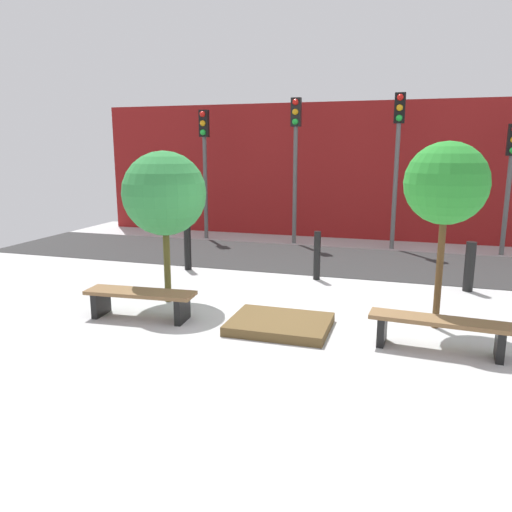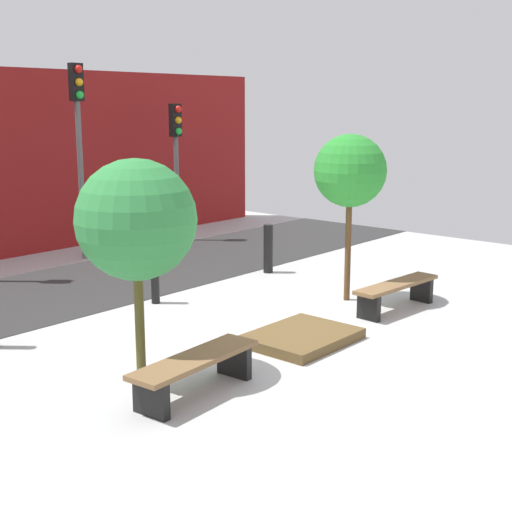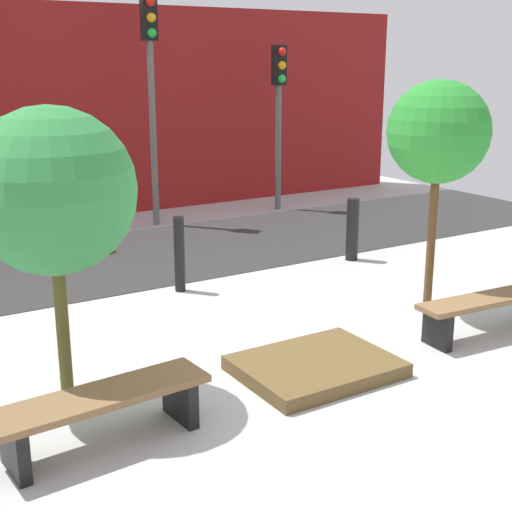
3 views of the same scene
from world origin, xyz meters
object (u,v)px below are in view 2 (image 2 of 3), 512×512
object	(u,v)px
bench_right	(397,290)
tree_behind_right_bench	(350,172)
bollard_left	(155,273)
planter_bed	(302,337)
bench_left	(195,367)
tree_behind_left_bench	(136,220)
bollard_center	(268,249)
traffic_light_east	(176,146)
traffic_light_mid_east	(79,127)

from	to	relation	value
bench_right	tree_behind_right_bench	xyz separation A→B (m)	(0.00, 0.97, 1.88)
bollard_left	tree_behind_right_bench	bearing A→B (deg)	-45.58
planter_bed	bench_left	bearing A→B (deg)	-175.02
tree_behind_left_bench	bollard_center	distance (m)	5.96
bench_left	planter_bed	bearing A→B (deg)	0.90
bench_right	planter_bed	bearing A→B (deg)	179.10
tree_behind_left_bench	bollard_center	bearing A→B (deg)	23.93
bollard_center	traffic_light_east	bearing A→B (deg)	73.05
traffic_light_mid_east	bench_left	bearing A→B (deg)	-117.08
bench_right	traffic_light_mid_east	size ratio (longest dim) A/B	0.46
bench_left	bench_right	bearing A→B (deg)	-4.08
traffic_light_mid_east	planter_bed	bearing A→B (deg)	-101.22
tree_behind_right_bench	tree_behind_left_bench	bearing A→B (deg)	180.00
planter_bed	bollard_center	world-z (taller)	bollard_center
bench_left	tree_behind_left_bench	xyz separation A→B (m)	(-0.00, 0.97, 1.62)
bollard_center	traffic_light_east	size ratio (longest dim) A/B	0.29
bollard_center	traffic_light_east	distance (m)	4.47
planter_bed	bollard_left	distance (m)	3.14
traffic_light_mid_east	traffic_light_east	xyz separation A→B (m)	(2.78, -0.00, -0.53)
bollard_left	traffic_light_east	world-z (taller)	traffic_light_east
bollard_center	traffic_light_east	world-z (taller)	traffic_light_east
bench_left	bench_right	world-z (taller)	bench_right
bench_left	bollard_left	distance (m)	4.03
planter_bed	bollard_left	world-z (taller)	bollard_left
bench_right	planter_bed	xyz separation A→B (m)	(-2.30, 0.20, -0.27)
traffic_light_mid_east	tree_behind_left_bench	bearing A→B (deg)	-120.56
bench_left	bollard_left	size ratio (longest dim) A/B	1.77
tree_behind_left_bench	planter_bed	bearing A→B (deg)	-18.48
bollard_left	bollard_center	distance (m)	2.98
bench_left	bollard_left	xyz separation A→B (m)	(2.30, 3.31, 0.18)
tree_behind_right_bench	bench_right	bearing A→B (deg)	-90.00
tree_behind_left_bench	bollard_left	bearing A→B (deg)	45.58
bench_right	bollard_left	bearing A→B (deg)	128.82
bench_left	traffic_light_mid_east	xyz separation A→B (m)	(3.69, 7.21, 2.51)
planter_bed	tree_behind_left_bench	size ratio (longest dim) A/B	0.56
planter_bed	bollard_center	size ratio (longest dim) A/B	1.56
tree_behind_right_bench	traffic_light_mid_east	size ratio (longest dim) A/B	0.68
bench_left	bollard_left	bearing A→B (deg)	51.18
tree_behind_left_bench	bollard_center	size ratio (longest dim) A/B	2.76
bench_left	planter_bed	distance (m)	2.32
planter_bed	tree_behind_left_bench	distance (m)	3.06
bench_right	traffic_light_mid_east	world-z (taller)	traffic_light_mid_east
bench_right	traffic_light_east	bearing A→B (deg)	79.48
bollard_center	tree_behind_left_bench	bearing A→B (deg)	-156.07
traffic_light_mid_east	traffic_light_east	bearing A→B (deg)	-0.04
bench_left	traffic_light_east	xyz separation A→B (m)	(6.47, 7.21, 1.98)
bench_right	planter_bed	size ratio (longest dim) A/B	1.25
tree_behind_right_bench	bollard_left	bearing A→B (deg)	134.42
bench_left	bench_right	size ratio (longest dim) A/B	0.96
bench_left	traffic_light_east	distance (m)	9.88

